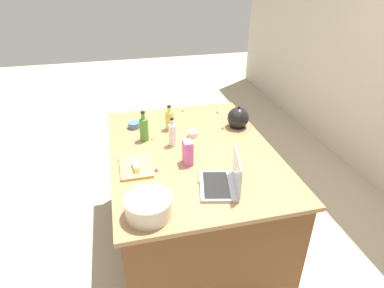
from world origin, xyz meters
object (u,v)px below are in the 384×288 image
object	(u,v)px
bottle_vinegar	(172,134)
ramekin_medium	(193,134)
laptop	(224,181)
kettle	(238,118)
candy_bag	(188,152)
mixing_bowl_large	(148,206)
cutting_board	(136,167)
bottle_oil	(169,120)
ramekin_small	(134,125)
butter_stick_left	(136,166)
bottle_olive	(144,129)

from	to	relation	value
bottle_vinegar	ramekin_medium	size ratio (longest dim) A/B	2.78
laptop	kettle	xyz separation A→B (m)	(-0.78, 0.38, 0.03)
bottle_vinegar	candy_bag	world-z (taller)	bottle_vinegar
ramekin_medium	mixing_bowl_large	bearing A→B (deg)	-28.38
candy_bag	cutting_board	bearing A→B (deg)	-93.63
mixing_bowl_large	ramekin_medium	bearing A→B (deg)	151.62
bottle_oil	laptop	bearing A→B (deg)	12.07
laptop	bottle_oil	size ratio (longest dim) A/B	1.68
bottle_vinegar	cutting_board	distance (m)	0.40
bottle_oil	ramekin_small	size ratio (longest dim) A/B	2.16
mixing_bowl_large	butter_stick_left	xyz separation A→B (m)	(-0.46, -0.03, -0.03)
mixing_bowl_large	ramekin_medium	xyz separation A→B (m)	(-0.84, 0.46, -0.04)
laptop	bottle_olive	distance (m)	0.84
mixing_bowl_large	kettle	world-z (taller)	kettle
candy_bag	bottle_vinegar	bearing A→B (deg)	-168.34
kettle	bottle_vinegar	bearing A→B (deg)	-73.19
laptop	butter_stick_left	distance (m)	0.60
bottle_vinegar	cutting_board	size ratio (longest dim) A/B	0.77
mixing_bowl_large	butter_stick_left	world-z (taller)	mixing_bowl_large
mixing_bowl_large	ramekin_small	distance (m)	1.11
mixing_bowl_large	cutting_board	size ratio (longest dim) A/B	0.91
bottle_oil	kettle	bearing A→B (deg)	80.74
ramekin_medium	cutting_board	bearing A→B (deg)	-54.15
kettle	cutting_board	world-z (taller)	kettle
bottle_olive	bottle_oil	xyz separation A→B (m)	(-0.14, 0.22, -0.01)
butter_stick_left	candy_bag	distance (m)	0.36
mixing_bowl_large	ramekin_medium	distance (m)	0.96
bottle_vinegar	bottle_oil	bearing A→B (deg)	174.56
butter_stick_left	ramekin_small	xyz separation A→B (m)	(-0.65, 0.04, -0.01)
candy_bag	bottle_oil	bearing A→B (deg)	-176.78
cutting_board	ramekin_small	distance (m)	0.61
candy_bag	bottle_olive	bearing A→B (deg)	-147.74
cutting_board	ramekin_medium	world-z (taller)	ramekin_medium
ramekin_small	candy_bag	xyz separation A→B (m)	(0.64, 0.32, 0.06)
laptop	cutting_board	distance (m)	0.62
bottle_vinegar	butter_stick_left	bearing A→B (deg)	-46.71
candy_bag	butter_stick_left	bearing A→B (deg)	-87.93
kettle	ramekin_small	distance (m)	0.88
bottle_olive	candy_bag	world-z (taller)	bottle_olive
laptop	mixing_bowl_large	size ratio (longest dim) A/B	1.30
butter_stick_left	laptop	bearing A→B (deg)	58.81
bottle_olive	ramekin_medium	bearing A→B (deg)	85.59
laptop	cutting_board	size ratio (longest dim) A/B	1.19
kettle	candy_bag	distance (m)	0.70
bottle_oil	kettle	distance (m)	0.57
mixing_bowl_large	bottle_vinegar	bearing A→B (deg)	159.85
bottle_oil	cutting_board	xyz separation A→B (m)	(0.52, -0.33, -0.07)
laptop	bottle_vinegar	size ratio (longest dim) A/B	1.56
bottle_oil	bottle_vinegar	size ratio (longest dim) A/B	0.93
bottle_olive	candy_bag	bearing A→B (deg)	32.26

